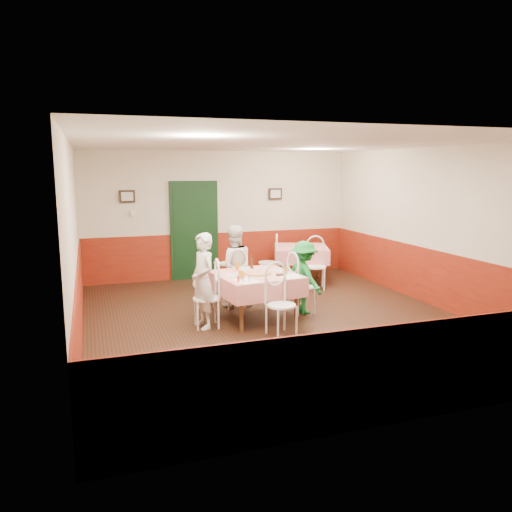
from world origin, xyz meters
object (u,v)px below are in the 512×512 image
object	(u,v)px
glass_c	(237,266)
diner_far	(234,266)
chair_near	(281,305)
diner_left	(203,281)
chair_left	(206,299)
diner_right	(304,277)
chair_second_a	(268,263)
main_table	(256,297)
beer_bottle	(252,263)
pizza	(257,273)
second_table	(301,264)
glass_a	(241,275)
chair_right	(301,287)
chair_second_b	(316,267)
chair_far	(235,282)
wallet	(280,275)
glass_b	(285,271)

from	to	relation	value
glass_c	diner_far	bearing A→B (deg)	81.07
chair_near	diner_left	bearing A→B (deg)	132.40
chair_left	diner_right	distance (m)	1.76
chair_near	glass_c	size ratio (longest dim) A/B	7.27
chair_second_a	main_table	bearing A→B (deg)	-4.80
chair_left	beer_bottle	distance (m)	1.12
pizza	diner_far	bearing A→B (deg)	98.11
second_table	diner_right	size ratio (longest dim) A/B	0.91
second_table	glass_a	world-z (taller)	glass_a
second_table	chair_right	distance (m)	2.47
chair_near	diner_left	world-z (taller)	diner_left
main_table	chair_right	world-z (taller)	chair_right
chair_left	chair_right	distance (m)	1.70
glass_a	chair_left	bearing A→B (deg)	159.76
diner_left	main_table	bearing A→B (deg)	84.63
second_table	diner_right	xyz separation A→B (m)	(-0.94, -2.25, 0.24)
chair_second_b	glass_a	xyz separation A→B (m)	(-2.18, -1.91, 0.37)
chair_far	chair_near	distance (m)	1.70
chair_second_b	glass_a	size ratio (longest dim) A/B	7.00
chair_far	beer_bottle	size ratio (longest dim) A/B	4.39
diner_left	diner_right	distance (m)	1.80
chair_right	glass_c	bearing A→B (deg)	66.37
chair_left	chair_second_b	world-z (taller)	same
chair_left	diner_right	size ratio (longest dim) A/B	0.73
chair_second_a	wallet	xyz separation A→B (m)	(-0.76, -2.60, 0.32)
main_table	chair_right	bearing A→B (deg)	7.36
chair_near	diner_right	size ratio (longest dim) A/B	0.73
chair_right	chair_near	world-z (taller)	same
chair_near	wallet	world-z (taller)	chair_near
pizza	diner_left	xyz separation A→B (m)	(-0.91, -0.10, -0.04)
pizza	glass_c	bearing A→B (deg)	116.76
chair_far	beer_bottle	distance (m)	0.62
chair_far	glass_c	bearing A→B (deg)	78.81
chair_second_a	diner_far	size ratio (longest dim) A/B	0.62
wallet	pizza	bearing A→B (deg)	137.46
main_table	glass_c	distance (m)	0.63
glass_c	pizza	bearing A→B (deg)	-63.24
glass_b	chair_left	bearing A→B (deg)	176.18
main_table	glass_b	world-z (taller)	glass_b
wallet	diner_far	bearing A→B (deg)	103.87
glass_b	main_table	bearing A→B (deg)	155.52
glass_c	diner_right	distance (m)	1.14
chair_near	pizza	distance (m)	0.89
chair_second_b	wallet	size ratio (longest dim) A/B	8.18
main_table	glass_a	distance (m)	0.64
chair_second_b	glass_b	distance (m)	2.32
chair_right	beer_bottle	world-z (taller)	beer_bottle
main_table	glass_c	bearing A→B (deg)	116.22
chair_far	diner_right	xyz separation A→B (m)	(1.00, -0.73, 0.17)
main_table	beer_bottle	size ratio (longest dim) A/B	5.95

